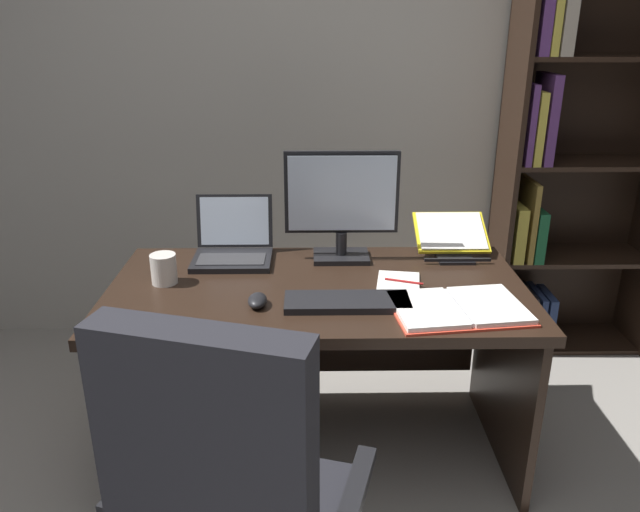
{
  "coord_description": "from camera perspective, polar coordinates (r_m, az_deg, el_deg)",
  "views": [
    {
      "loc": [
        0.06,
        -1.09,
        1.61
      ],
      "look_at": [
        0.09,
        0.89,
        0.85
      ],
      "focal_mm": 34.52,
      "sensor_mm": 36.0,
      "label": 1
    }
  ],
  "objects": [
    {
      "name": "desk",
      "position": [
        2.37,
        -0.26,
        -6.32
      ],
      "size": [
        1.5,
        0.79,
        0.71
      ],
      "color": "black",
      "rests_on": "ground"
    },
    {
      "name": "coffee_mug",
      "position": [
        2.29,
        -14.28,
        -1.16
      ],
      "size": [
        0.09,
        0.09,
        0.11
      ],
      "primitive_type": "cylinder",
      "color": "silver",
      "rests_on": "desk"
    },
    {
      "name": "reading_stand_with_book",
      "position": [
        2.56,
        12.1,
        1.79
      ],
      "size": [
        0.29,
        0.26,
        0.14
      ],
      "color": "black",
      "rests_on": "desk"
    },
    {
      "name": "laptop",
      "position": [
        2.47,
        -8.07,
        0.85
      ],
      "size": [
        0.31,
        0.28,
        0.24
      ],
      "color": "black",
      "rests_on": "desk"
    },
    {
      "name": "monitor",
      "position": [
        2.4,
        2.02,
        4.6
      ],
      "size": [
        0.44,
        0.16,
        0.43
      ],
      "color": "black",
      "rests_on": "desk"
    },
    {
      "name": "open_binder",
      "position": [
        2.07,
        12.69,
        -4.72
      ],
      "size": [
        0.47,
        0.35,
        0.02
      ],
      "rotation": [
        0.0,
        0.0,
        0.12
      ],
      "color": "#DB422D",
      "rests_on": "desk"
    },
    {
      "name": "notepad",
      "position": [
        2.24,
        7.27,
        -2.55
      ],
      "size": [
        0.18,
        0.23,
        0.01
      ],
      "primitive_type": "cube",
      "rotation": [
        0.0,
        0.0,
        -0.16
      ],
      "color": "white",
      "rests_on": "desk"
    },
    {
      "name": "pen",
      "position": [
        2.24,
        7.79,
        -2.34
      ],
      "size": [
        0.13,
        0.06,
        0.01
      ],
      "primitive_type": "cylinder",
      "rotation": [
        0.0,
        1.57,
        -0.36
      ],
      "color": "maroon",
      "rests_on": "notepad"
    },
    {
      "name": "wall_back",
      "position": [
        3.14,
        -1.98,
        15.75
      ],
      "size": [
        5.09,
        0.12,
        2.63
      ],
      "primitive_type": "cube",
      "color": "#B2ADA3",
      "rests_on": "ground"
    },
    {
      "name": "bookshelf",
      "position": [
        3.22,
        21.77,
        7.19
      ],
      "size": [
        0.77,
        0.32,
        1.94
      ],
      "color": "black",
      "rests_on": "ground"
    },
    {
      "name": "keyboard",
      "position": [
        2.07,
        2.53,
        -4.29
      ],
      "size": [
        0.42,
        0.15,
        0.02
      ],
      "primitive_type": "cube",
      "color": "black",
      "rests_on": "desk"
    },
    {
      "name": "computer_mouse",
      "position": [
        2.07,
        -5.82,
        -4.12
      ],
      "size": [
        0.06,
        0.1,
        0.04
      ],
      "primitive_type": "ellipsoid",
      "color": "black",
      "rests_on": "desk"
    }
  ]
}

